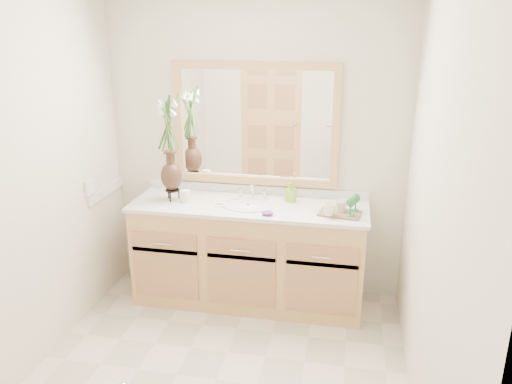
% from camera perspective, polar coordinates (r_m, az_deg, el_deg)
% --- Properties ---
extents(floor, '(2.60, 2.60, 0.00)m').
position_cam_1_polar(floor, '(3.41, -4.55, -20.61)').
color(floor, beige).
rests_on(floor, ground).
extents(wall_back, '(2.40, 0.02, 2.40)m').
position_cam_1_polar(wall_back, '(4.03, -0.03, 4.86)').
color(wall_back, silver).
rests_on(wall_back, floor).
extents(wall_front, '(2.40, 0.02, 2.40)m').
position_cam_1_polar(wall_front, '(1.73, -17.55, -15.59)').
color(wall_front, silver).
rests_on(wall_front, floor).
extents(wall_left, '(0.02, 2.60, 2.40)m').
position_cam_1_polar(wall_left, '(3.34, -25.33, 0.19)').
color(wall_left, silver).
rests_on(wall_left, floor).
extents(wall_right, '(0.02, 2.60, 2.40)m').
position_cam_1_polar(wall_right, '(2.75, 19.69, -2.83)').
color(wall_right, silver).
rests_on(wall_right, floor).
extents(vanity, '(1.80, 0.55, 0.80)m').
position_cam_1_polar(vanity, '(4.03, -0.82, -7.21)').
color(vanity, tan).
rests_on(vanity, floor).
extents(counter, '(1.84, 0.57, 0.03)m').
position_cam_1_polar(counter, '(3.87, -0.85, -1.66)').
color(counter, silver).
rests_on(counter, vanity).
extents(sink, '(0.38, 0.34, 0.23)m').
position_cam_1_polar(sink, '(3.87, -0.90, -2.29)').
color(sink, white).
rests_on(sink, counter).
extents(mirror, '(1.32, 0.04, 0.97)m').
position_cam_1_polar(mirror, '(3.96, -0.10, 7.67)').
color(mirror, white).
rests_on(mirror, wall_back).
extents(switch_plate, '(0.02, 0.12, 0.12)m').
position_cam_1_polar(switch_plate, '(4.01, -18.46, 0.56)').
color(switch_plate, white).
rests_on(switch_plate, wall_left).
extents(door, '(0.80, 0.03, 2.00)m').
position_cam_1_polar(door, '(2.00, -24.75, -18.43)').
color(door, tan).
rests_on(door, floor).
extents(flower_vase, '(0.20, 0.20, 0.82)m').
position_cam_1_polar(flower_vase, '(3.89, -9.91, 6.92)').
color(flower_vase, black).
rests_on(flower_vase, counter).
extents(tumbler, '(0.07, 0.07, 0.10)m').
position_cam_1_polar(tumbler, '(3.95, -8.04, -0.46)').
color(tumbler, white).
rests_on(tumbler, counter).
extents(soap_dish, '(0.09, 0.09, 0.03)m').
position_cam_1_polar(soap_dish, '(3.85, -4.14, -1.42)').
color(soap_dish, white).
rests_on(soap_dish, counter).
extents(soap_bottle, '(0.08, 0.08, 0.14)m').
position_cam_1_polar(soap_bottle, '(3.92, 3.98, -0.10)').
color(soap_bottle, '#85C62E').
rests_on(soap_bottle, counter).
extents(purple_dish, '(0.10, 0.09, 0.03)m').
position_cam_1_polar(purple_dish, '(3.65, 1.30, -2.43)').
color(purple_dish, '#61297B').
rests_on(purple_dish, counter).
extents(tray, '(0.33, 0.25, 0.02)m').
position_cam_1_polar(tray, '(3.72, 9.58, -2.41)').
color(tray, brown).
rests_on(tray, counter).
extents(mug_left, '(0.11, 0.11, 0.09)m').
position_cam_1_polar(mug_left, '(3.64, 8.34, -1.92)').
color(mug_left, white).
rests_on(mug_left, tray).
extents(mug_right, '(0.10, 0.09, 0.09)m').
position_cam_1_polar(mug_right, '(3.73, 9.72, -1.49)').
color(mug_right, white).
rests_on(mug_right, tray).
extents(goblet_front, '(0.06, 0.06, 0.15)m').
position_cam_1_polar(goblet_front, '(3.63, 10.79, -1.22)').
color(goblet_front, '#236B33').
rests_on(goblet_front, tray).
extents(goblet_back, '(0.06, 0.06, 0.13)m').
position_cam_1_polar(goblet_back, '(3.74, 11.35, -0.81)').
color(goblet_back, '#236B33').
rests_on(goblet_back, tray).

